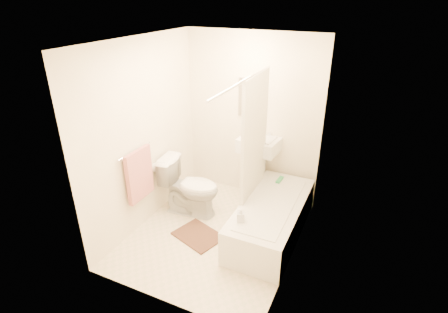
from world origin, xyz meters
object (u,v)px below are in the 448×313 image
at_px(toilet, 190,187).
at_px(soap_bottle, 241,215).
at_px(bathtub, 271,219).
at_px(sink, 259,166).
at_px(bath_mat, 198,235).

distance_m(toilet, soap_bottle, 1.11).
bearing_deg(bathtub, soap_bottle, -112.85).
distance_m(sink, soap_bottle, 1.30).
bearing_deg(bathtub, sink, 120.83).
distance_m(sink, bathtub, 0.94).
xyz_separation_m(sink, soap_bottle, (0.24, -1.28, 0.02)).
height_order(toilet, soap_bottle, toilet).
bearing_deg(toilet, bath_mat, -147.90).
relative_size(bathtub, soap_bottle, 8.97).
bearing_deg(soap_bottle, sink, 100.48).
xyz_separation_m(bathtub, soap_bottle, (-0.22, -0.52, 0.32)).
bearing_deg(soap_bottle, bathtub, 67.15).
distance_m(toilet, bath_mat, 0.70).
bearing_deg(soap_bottle, toilet, 151.44).
bearing_deg(sink, bathtub, -54.06).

